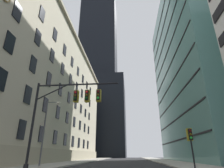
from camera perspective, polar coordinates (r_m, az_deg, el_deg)
station_building at (r=44.20m, az=-22.04°, el=-2.55°), size 16.14×61.77×28.74m
dark_skyscraper at (r=108.00m, az=-4.19°, el=8.05°), size 29.27×29.27×186.33m
glass_office_midrise at (r=48.17m, az=27.80°, el=4.58°), size 18.35×35.94×40.65m
traffic_signal_mast at (r=16.02m, az=-12.70°, el=-5.95°), size 7.40×0.63×7.21m
traffic_light_near_right at (r=17.42m, az=23.32°, el=-14.93°), size 0.40×0.63×3.29m
street_lamppost at (r=24.12m, az=-19.92°, el=-12.23°), size 1.84×0.32×7.56m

